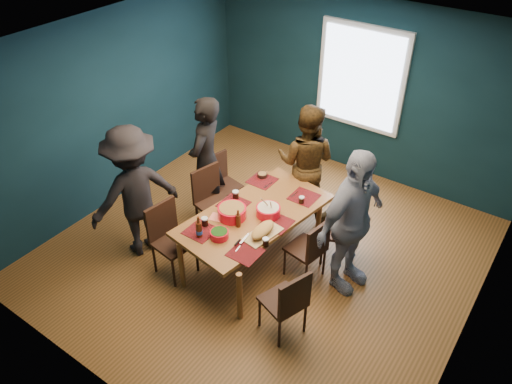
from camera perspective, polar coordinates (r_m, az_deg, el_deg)
room at (r=5.92m, az=2.60°, el=4.52°), size 5.01×5.01×2.71m
dining_table at (r=6.03m, az=-0.16°, el=-2.97°), size 1.25×2.05×0.73m
chair_left_far at (r=6.99m, az=-4.07°, el=1.47°), size 0.46×0.46×0.87m
chair_left_mid at (r=6.60m, az=-5.16°, el=-0.46°), size 0.52×0.52×0.95m
chair_left_near at (r=6.07m, az=-10.00°, el=-4.72°), size 0.48×0.48×0.95m
chair_right_far at (r=6.22m, az=10.38°, el=-3.93°), size 0.52×0.52×0.91m
chair_right_mid at (r=5.91m, az=6.33°, el=-6.21°), size 0.46×0.46×0.87m
chair_right_near at (r=5.28m, az=3.70°, el=-12.25°), size 0.52×0.52×0.90m
person_far_left at (r=6.68m, az=-5.73°, el=3.60°), size 0.60×0.75×1.81m
person_back at (r=6.76m, az=5.72°, el=3.40°), size 0.95×0.82×1.68m
person_right at (r=5.65m, az=10.83°, el=-3.47°), size 0.67×1.15×1.84m
person_near_left at (r=6.25m, az=-13.72°, el=-0.05°), size 1.01×1.30×1.77m
bowl_salad at (r=5.90m, az=-2.76°, el=-2.29°), size 0.34×0.34×0.14m
bowl_dumpling at (r=5.93m, az=1.41°, el=-2.14°), size 0.29×0.29×0.27m
bowl_herbs at (r=5.64m, az=-4.22°, el=-4.81°), size 0.21×0.21×0.09m
cutting_board at (r=5.65m, az=0.76°, el=-4.47°), size 0.31×0.60×0.13m
small_bowl at (r=6.61m, az=0.72°, el=1.96°), size 0.14×0.14×0.06m
beer_bottle_a at (r=5.64m, az=-6.53°, el=-4.29°), size 0.08×0.08×0.28m
beer_bottle_b at (r=5.75m, az=-2.05°, el=-3.23°), size 0.06×0.06×0.23m
cola_glass_a at (r=5.81m, az=-5.88°, el=-3.35°), size 0.08×0.08×0.11m
cola_glass_b at (r=5.52m, az=1.12°, el=-5.70°), size 0.07×0.07×0.10m
cola_glass_c at (r=6.15m, az=5.22°, el=-0.88°), size 0.07×0.07×0.09m
cola_glass_d at (r=6.20m, az=-2.35°, el=-0.30°), size 0.08×0.08×0.11m
napkin_a at (r=5.90m, az=2.76°, el=-3.16°), size 0.20×0.20×0.00m
napkin_b at (r=5.95m, az=-4.54°, el=-2.88°), size 0.19×0.19×0.00m
napkin_c at (r=5.44m, az=-1.71°, el=-7.23°), size 0.21×0.21×0.00m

